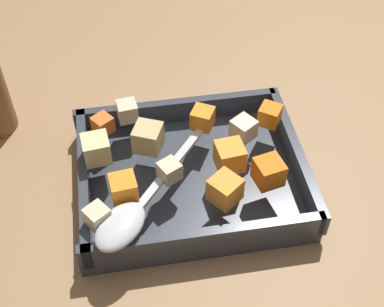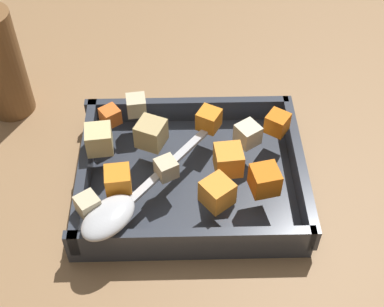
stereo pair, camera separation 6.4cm
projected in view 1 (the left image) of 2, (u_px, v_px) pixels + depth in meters
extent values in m
plane|color=#936D47|center=(187.00, 176.00, 0.73)|extent=(4.00, 4.00, 0.00)
cube|color=#333842|center=(192.00, 180.00, 0.72)|extent=(0.29, 0.24, 0.01)
cube|color=#333842|center=(179.00, 110.00, 0.77)|extent=(0.29, 0.01, 0.03)
cube|color=#333842|center=(208.00, 239.00, 0.62)|extent=(0.29, 0.01, 0.03)
cube|color=#333842|center=(295.00, 155.00, 0.71)|extent=(0.01, 0.24, 0.03)
cube|color=#333842|center=(84.00, 181.00, 0.68)|extent=(0.01, 0.24, 0.03)
cube|color=orange|center=(270.00, 115.00, 0.72)|extent=(0.04, 0.04, 0.03)
cube|color=orange|center=(225.00, 190.00, 0.63)|extent=(0.05, 0.05, 0.03)
cube|color=orange|center=(203.00, 118.00, 0.72)|extent=(0.04, 0.04, 0.03)
cube|color=orange|center=(230.00, 156.00, 0.67)|extent=(0.04, 0.04, 0.03)
cube|color=orange|center=(269.00, 172.00, 0.65)|extent=(0.04, 0.04, 0.03)
cube|color=orange|center=(124.00, 188.00, 0.63)|extent=(0.03, 0.03, 0.03)
cube|color=orange|center=(103.00, 124.00, 0.71)|extent=(0.03, 0.03, 0.02)
cube|color=beige|center=(97.00, 216.00, 0.61)|extent=(0.03, 0.03, 0.02)
cube|color=tan|center=(148.00, 138.00, 0.69)|extent=(0.04, 0.04, 0.03)
cube|color=beige|center=(243.00, 129.00, 0.70)|extent=(0.04, 0.04, 0.03)
cube|color=beige|center=(127.00, 111.00, 0.73)|extent=(0.03, 0.03, 0.03)
cube|color=beige|center=(169.00, 171.00, 0.66)|extent=(0.03, 0.03, 0.02)
cube|color=#E0CC89|center=(96.00, 149.00, 0.68)|extent=(0.04, 0.04, 0.03)
ellipsoid|color=silver|center=(120.00, 226.00, 0.60)|extent=(0.08, 0.09, 0.02)
cube|color=silver|center=(177.00, 160.00, 0.68)|extent=(0.12, 0.14, 0.01)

